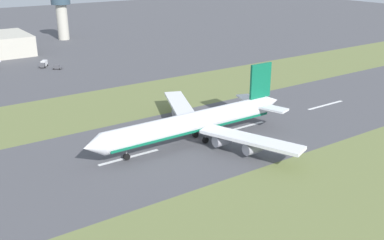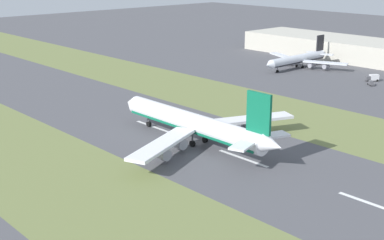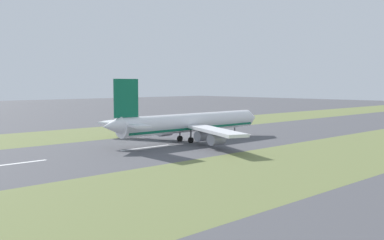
% 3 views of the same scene
% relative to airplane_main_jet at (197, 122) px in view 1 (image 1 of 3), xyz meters
% --- Properties ---
extents(ground_plane, '(800.00, 800.00, 0.00)m').
position_rel_airplane_main_jet_xyz_m(ground_plane, '(1.07, 0.11, -6.02)').
color(ground_plane, '#4C4C51').
extents(grass_median_west, '(40.00, 600.00, 0.01)m').
position_rel_airplane_main_jet_xyz_m(grass_median_west, '(-43.93, 0.11, -6.02)').
color(grass_median_west, olive).
rests_on(grass_median_west, ground).
extents(grass_median_east, '(40.00, 600.00, 0.01)m').
position_rel_airplane_main_jet_xyz_m(grass_median_east, '(46.07, 0.11, -6.02)').
color(grass_median_east, olive).
rests_on(grass_median_east, ground).
extents(centreline_dash_near, '(1.20, 18.00, 0.01)m').
position_rel_airplane_main_jet_xyz_m(centreline_dash_near, '(1.07, -58.09, -6.01)').
color(centreline_dash_near, silver).
rests_on(centreline_dash_near, ground).
extents(centreline_dash_mid, '(1.20, 18.00, 0.01)m').
position_rel_airplane_main_jet_xyz_m(centreline_dash_mid, '(1.07, -18.09, -6.01)').
color(centreline_dash_mid, silver).
rests_on(centreline_dash_mid, ground).
extents(centreline_dash_far, '(1.20, 18.00, 0.01)m').
position_rel_airplane_main_jet_xyz_m(centreline_dash_far, '(1.07, 21.91, -6.01)').
color(centreline_dash_far, silver).
rests_on(centreline_dash_far, ground).
extents(airplane_main_jet, '(64.14, 67.00, 20.20)m').
position_rel_airplane_main_jet_xyz_m(airplane_main_jet, '(0.00, 0.00, 0.00)').
color(airplane_main_jet, white).
rests_on(airplane_main_jet, ground).
extents(control_tower, '(12.00, 12.00, 28.54)m').
position_rel_airplane_main_jet_xyz_m(control_tower, '(187.05, -24.92, 11.58)').
color(control_tower, '#BCB7A8').
rests_on(control_tower, ground).
extents(service_truck, '(6.19, 5.22, 3.10)m').
position_rel_airplane_main_jet_xyz_m(service_truck, '(118.26, 9.21, -4.36)').
color(service_truck, '#4C4C51').
rests_on(service_truck, ground).
extents(apron_car, '(4.20, 4.53, 2.03)m').
position_rel_airplane_main_jet_xyz_m(apron_car, '(110.33, 5.23, -5.02)').
color(apron_car, '#4C4C51').
rests_on(apron_car, ground).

